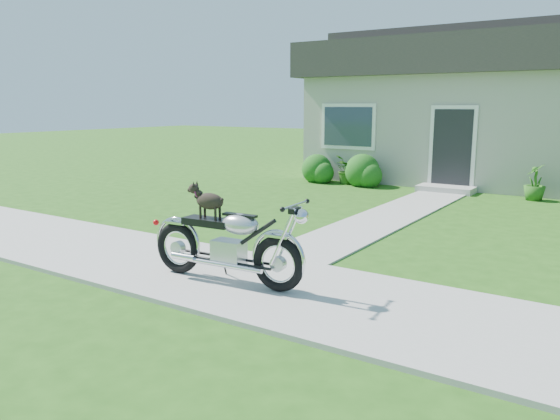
# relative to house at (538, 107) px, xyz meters

# --- Properties ---
(ground) EXTENTS (80.00, 80.00, 0.00)m
(ground) POSITION_rel_house_xyz_m (0.00, -11.99, -2.16)
(ground) COLOR #235114
(ground) RESTS_ON ground
(sidewalk) EXTENTS (24.00, 2.20, 0.04)m
(sidewalk) POSITION_rel_house_xyz_m (0.00, -11.99, -2.14)
(sidewalk) COLOR #9E9B93
(sidewalk) RESTS_ON ground
(walkway) EXTENTS (1.20, 8.00, 0.03)m
(walkway) POSITION_rel_house_xyz_m (-1.50, -6.99, -2.14)
(walkway) COLOR #9E9B93
(walkway) RESTS_ON ground
(house) EXTENTS (12.60, 7.03, 4.50)m
(house) POSITION_rel_house_xyz_m (0.00, 0.00, 0.00)
(house) COLOR #A6A196
(house) RESTS_ON ground
(shrub_row) EXTENTS (11.07, 1.17, 1.17)m
(shrub_row) POSITION_rel_house_xyz_m (0.84, -3.49, -1.71)
(shrub_row) COLOR #1C5516
(shrub_row) RESTS_ON ground
(potted_plant_left) EXTENTS (0.93, 0.96, 0.81)m
(potted_plant_left) POSITION_rel_house_xyz_m (-4.28, -3.44, -1.75)
(potted_plant_left) COLOR #265215
(potted_plant_left) RESTS_ON ground
(potted_plant_right) EXTENTS (0.57, 0.57, 0.86)m
(potted_plant_right) POSITION_rel_house_xyz_m (0.59, -3.44, -1.73)
(potted_plant_right) COLOR #29611A
(potted_plant_right) RESTS_ON ground
(motorcycle_with_dog) EXTENTS (2.22, 0.60, 1.20)m
(motorcycle_with_dog) POSITION_rel_house_xyz_m (-1.56, -12.22, -1.60)
(motorcycle_with_dog) COLOR black
(motorcycle_with_dog) RESTS_ON sidewalk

